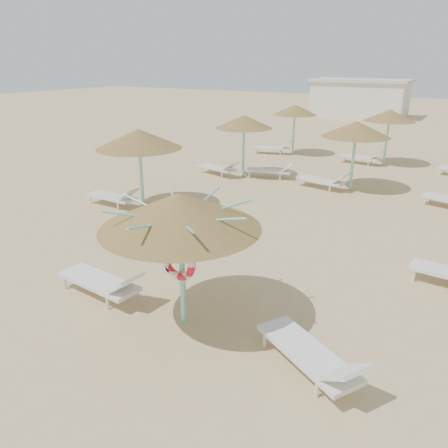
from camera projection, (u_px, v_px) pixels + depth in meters
The scene contains 6 objects.
ground at pixel (201, 315), 8.82m from camera, with size 120.00×120.00×0.00m, color tan.
main_palapa at pixel (180, 212), 7.78m from camera, with size 2.95×2.95×2.65m.
lounger_main_a at pixel (103, 282), 9.35m from camera, with size 2.23×0.85×0.79m.
lounger_main_b at pixel (313, 355), 7.02m from camera, with size 2.19×1.66×0.79m.
palapa_field at pixel (418, 139), 14.80m from camera, with size 19.98×14.10×2.72m.
service_hut at pixel (360, 98), 39.27m from camera, with size 8.40×4.40×3.25m.
Camera 1 is at (4.29, -6.30, 4.83)m, focal length 35.00 mm.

